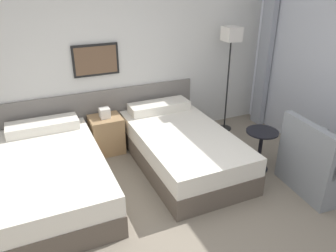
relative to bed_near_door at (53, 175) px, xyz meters
name	(u,v)px	position (x,y,z in m)	size (l,w,h in m)	color
ground_plane	(186,233)	(1.12, -1.23, -0.26)	(16.00, 16.00, 0.00)	slate
wall_headboard	(114,58)	(1.10, 1.07, 1.04)	(10.00, 0.10, 2.70)	silver
bed_near_door	(53,175)	(0.00, 0.00, 0.00)	(1.14, 2.05, 0.63)	brown
bed_near_window	(181,147)	(1.67, 0.00, 0.00)	(1.14, 2.05, 0.63)	brown
nightstand	(107,134)	(0.83, 0.77, 0.02)	(0.45, 0.40, 0.68)	#9E7A51
floor_lamp	(231,45)	(2.83, 0.70, 1.15)	(0.25, 0.25, 1.68)	black
side_table	(261,143)	(2.55, -0.54, 0.13)	(0.41, 0.41, 0.56)	black
armchair	(321,167)	(2.95, -1.18, 0.02)	(0.79, 0.89, 0.90)	gray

